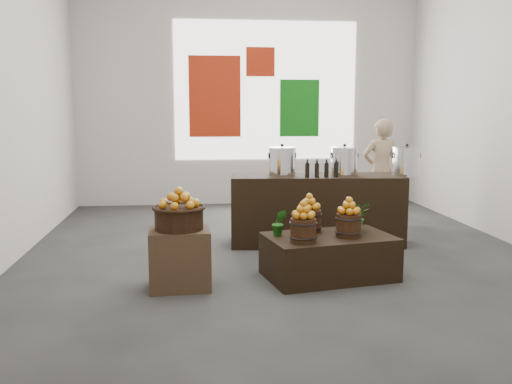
{
  "coord_description": "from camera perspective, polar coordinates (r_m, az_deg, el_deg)",
  "views": [
    {
      "loc": [
        -1.01,
        -6.6,
        1.72
      ],
      "look_at": [
        -0.31,
        -0.4,
        0.79
      ],
      "focal_mm": 40.0,
      "sensor_mm": 36.0,
      "label": 1
    }
  ],
  "objects": [
    {
      "name": "herb_garnish_right",
      "position": [
        6.05,
        10.01,
        -2.44
      ],
      "size": [
        0.29,
        0.26,
        0.3
      ],
      "primitive_type": "imported",
      "rotation": [
        0.0,
        0.0,
        -0.08
      ],
      "color": "#186214",
      "rests_on": "display_table"
    },
    {
      "name": "counter",
      "position": [
        7.24,
        6.05,
        -1.76
      ],
      "size": [
        2.19,
        0.87,
        0.88
      ],
      "primitive_type": "cube",
      "rotation": [
        0.0,
        0.0,
        -0.09
      ],
      "color": "black",
      "rests_on": "ground"
    },
    {
      "name": "ground",
      "position": [
        6.9,
        2.22,
        -5.95
      ],
      "size": [
        7.0,
        7.0,
        0.0
      ],
      "primitive_type": "plane",
      "color": "#3B3B39",
      "rests_on": "ground"
    },
    {
      "name": "herb_garnish_left",
      "position": [
        5.75,
        2.33,
        -3.09
      ],
      "size": [
        0.16,
        0.13,
        0.27
      ],
      "primitive_type": "imported",
      "rotation": [
        0.0,
        0.0,
        -0.08
      ],
      "color": "#186214",
      "rests_on": "display_table"
    },
    {
      "name": "stock_pot_left",
      "position": [
        7.11,
        2.63,
        3.01
      ],
      "size": [
        0.33,
        0.33,
        0.33
      ],
      "primitive_type": "cylinder",
      "color": "silver",
      "rests_on": "counter"
    },
    {
      "name": "crate",
      "position": [
        5.53,
        -7.63,
        -6.62
      ],
      "size": [
        0.59,
        0.49,
        0.57
      ],
      "primitive_type": "cube",
      "rotation": [
        0.0,
        0.0,
        0.04
      ],
      "color": "brown",
      "rests_on": "ground"
    },
    {
      "name": "wicker_basket",
      "position": [
        5.44,
        -7.71,
        -2.65
      ],
      "size": [
        0.46,
        0.46,
        0.21
      ],
      "primitive_type": "cylinder",
      "color": "black",
      "rests_on": "crate"
    },
    {
      "name": "apple_bucket_front_left",
      "position": [
        5.49,
        4.74,
        -3.84
      ],
      "size": [
        0.25,
        0.25,
        0.23
      ],
      "primitive_type": "cylinder",
      "color": "#38210F",
      "rests_on": "display_table"
    },
    {
      "name": "stock_pot_right",
      "position": [
        7.38,
        14.79,
        2.94
      ],
      "size": [
        0.33,
        0.33,
        0.33
      ],
      "primitive_type": "cylinder",
      "color": "silver",
      "rests_on": "counter"
    },
    {
      "name": "deco_red_upper",
      "position": [
        10.18,
        0.44,
        12.89
      ],
      "size": [
        0.5,
        0.04,
        0.5
      ],
      "primitive_type": "cube",
      "color": "#A9250D",
      "rests_on": "back_wall"
    },
    {
      "name": "display_table",
      "position": [
        5.86,
        7.3,
        -6.43
      ],
      "size": [
        1.38,
        1.0,
        0.43
      ],
      "primitive_type": "cube",
      "rotation": [
        0.0,
        0.0,
        0.19
      ],
      "color": "black",
      "rests_on": "ground"
    },
    {
      "name": "back_wall",
      "position": [
        10.16,
        -0.72,
        10.08
      ],
      "size": [
        6.0,
        0.04,
        4.0
      ],
      "primitive_type": "cube",
      "color": "beige",
      "rests_on": "ground"
    },
    {
      "name": "stock_pot_center",
      "position": [
        7.21,
        8.82,
        2.99
      ],
      "size": [
        0.33,
        0.33,
        0.33
      ],
      "primitive_type": "cylinder",
      "color": "silver",
      "rests_on": "counter"
    },
    {
      "name": "deco_red_left",
      "position": [
        10.08,
        -4.15,
        9.5
      ],
      "size": [
        0.9,
        0.04,
        1.4
      ],
      "primitive_type": "cube",
      "color": "#A9250D",
      "rests_on": "back_wall"
    },
    {
      "name": "apples_in_bucket_rear",
      "position": [
        5.91,
        5.36,
        -1.0
      ],
      "size": [
        0.19,
        0.19,
        0.17
      ],
      "primitive_type": null,
      "color": "#9F1A05",
      "rests_on": "apple_bucket_rear"
    },
    {
      "name": "apple_bucket_rear",
      "position": [
        5.95,
        5.33,
        -2.9
      ],
      "size": [
        0.25,
        0.25,
        0.23
      ],
      "primitive_type": "cylinder",
      "color": "#38210F",
      "rests_on": "display_table"
    },
    {
      "name": "shopper",
      "position": [
        8.71,
        12.36,
        2.07
      ],
      "size": [
        0.58,
        0.39,
        1.55
      ],
      "primitive_type": "imported",
      "rotation": [
        0.0,
        0.0,
        3.18
      ],
      "color": "tan",
      "rests_on": "ground"
    },
    {
      "name": "apples_in_basket",
      "position": [
        5.4,
        -7.75,
        -0.57
      ],
      "size": [
        0.36,
        0.36,
        0.19
      ],
      "primitive_type": null,
      "color": "#9F1A05",
      "rests_on": "wicker_basket"
    },
    {
      "name": "apples_in_bucket_front_right",
      "position": [
        5.74,
        9.29,
        -1.36
      ],
      "size": [
        0.19,
        0.19,
        0.17
      ],
      "primitive_type": null,
      "color": "#9F1A05",
      "rests_on": "apple_bucket_front_right"
    },
    {
      "name": "deco_green_right",
      "position": [
        10.25,
        4.36,
        8.36
      ],
      "size": [
        0.7,
        0.04,
        1.0
      ],
      "primitive_type": "cube",
      "color": "#106712",
      "rests_on": "back_wall"
    },
    {
      "name": "apples_in_bucket_front_left",
      "position": [
        5.45,
        4.76,
        -1.79
      ],
      "size": [
        0.19,
        0.19,
        0.17
      ],
      "primitive_type": null,
      "color": "#9F1A05",
      "rests_on": "apple_bucket_front_left"
    },
    {
      "name": "oil_cruets",
      "position": [
        6.95,
        6.35,
        2.47
      ],
      "size": [
        0.32,
        0.09,
        0.24
      ],
      "primitive_type": null,
      "rotation": [
        0.0,
        0.0,
        -0.09
      ],
      "color": "black",
      "rests_on": "counter"
    },
    {
      "name": "back_opening",
      "position": [
        10.17,
        1.0,
        10.07
      ],
      "size": [
        3.2,
        0.02,
        2.4
      ],
      "primitive_type": "cube",
      "color": "white",
      "rests_on": "back_wall"
    },
    {
      "name": "apple_bucket_front_right",
      "position": [
        5.77,
        9.25,
        -3.32
      ],
      "size": [
        0.25,
        0.25,
        0.23
      ],
      "primitive_type": "cylinder",
      "color": "#38210F",
      "rests_on": "display_table"
    }
  ]
}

